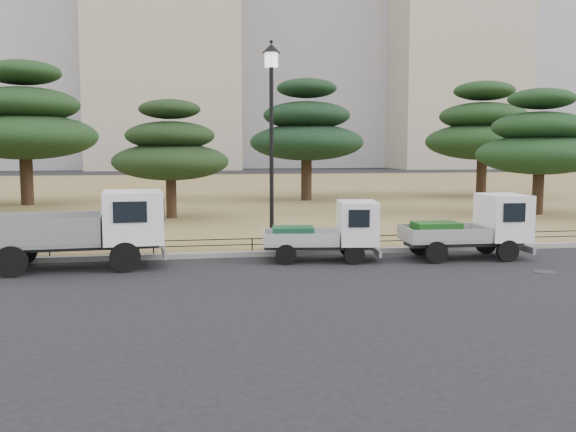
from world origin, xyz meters
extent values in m
plane|color=black|center=(0.00, 0.00, 0.00)|extent=(220.00, 220.00, 0.00)
cube|color=olive|center=(0.00, 30.60, 0.07)|extent=(120.00, 56.00, 0.15)
cube|color=gray|center=(0.00, 2.60, 0.08)|extent=(120.00, 0.25, 0.16)
cylinder|color=black|center=(-4.67, 0.68, 0.41)|extent=(0.84, 0.22, 0.83)
cylinder|color=black|center=(-4.80, 2.48, 0.41)|extent=(0.84, 0.22, 0.83)
cylinder|color=black|center=(-7.52, 0.47, 0.41)|extent=(0.84, 0.22, 0.83)
cylinder|color=black|center=(-7.65, 2.27, 0.41)|extent=(0.84, 0.22, 0.83)
cube|color=#2D2D30|center=(-6.12, 1.48, 0.63)|extent=(4.68, 1.31, 0.14)
cube|color=gray|center=(-6.95, 1.42, 1.11)|extent=(3.33, 2.03, 0.81)
cube|color=white|center=(-4.50, 1.59, 1.41)|extent=(1.74, 2.07, 1.42)
cylinder|color=black|center=(1.73, 0.78, 0.29)|extent=(0.60, 0.24, 0.59)
cylinder|color=black|center=(1.91, 2.05, 0.29)|extent=(0.60, 0.24, 0.59)
cylinder|color=black|center=(-0.22, 1.06, 0.29)|extent=(0.60, 0.24, 0.59)
cylinder|color=black|center=(-0.03, 2.33, 0.29)|extent=(0.60, 0.24, 0.59)
cube|color=#2D2D30|center=(0.88, 1.55, 0.43)|extent=(3.24, 1.17, 0.14)
cube|color=#B8B9C0|center=(0.31, 1.63, 0.70)|extent=(2.35, 1.63, 0.39)
cube|color=white|center=(1.98, 1.39, 1.13)|extent=(1.30, 1.59, 1.27)
cube|color=#154A2E|center=(0.09, 1.66, 0.79)|extent=(1.31, 1.03, 0.43)
cylinder|color=black|center=(6.27, 0.41, 0.33)|extent=(0.66, 0.20, 0.65)
cylinder|color=black|center=(6.33, 1.85, 0.33)|extent=(0.66, 0.20, 0.65)
cylinder|color=black|center=(4.10, 0.49, 0.33)|extent=(0.66, 0.20, 0.65)
cylinder|color=black|center=(4.15, 1.94, 0.33)|extent=(0.66, 0.20, 0.65)
cube|color=#2D2D30|center=(5.24, 1.17, 0.48)|extent=(3.54, 0.94, 0.15)
cube|color=#9EA1A4|center=(4.61, 1.19, 0.77)|extent=(2.48, 1.57, 0.43)
cube|color=white|center=(6.48, 1.12, 1.24)|extent=(1.28, 1.65, 1.38)
cube|color=#185217|center=(4.37, 1.20, 0.88)|extent=(1.37, 1.01, 0.48)
cylinder|color=black|center=(-0.36, 2.90, 0.24)|extent=(0.48, 0.48, 0.17)
cylinder|color=black|center=(-0.36, 2.90, 3.05)|extent=(0.13, 0.13, 5.45)
cylinder|color=white|center=(-0.36, 2.90, 5.99)|extent=(0.44, 0.44, 0.44)
cone|color=black|center=(-0.36, 2.90, 6.35)|extent=(0.57, 0.57, 0.27)
cylinder|color=black|center=(0.00, 2.75, 0.35)|extent=(38.00, 0.03, 0.03)
cylinder|color=black|center=(0.00, 2.75, 0.53)|extent=(38.00, 0.03, 0.03)
cylinder|color=black|center=(0.00, 2.75, 0.35)|extent=(0.04, 0.04, 0.40)
cube|color=#11488A|center=(-8.31, 3.10, 1.06)|extent=(0.94, 0.89, 0.32)
cylinder|color=#2D2D30|center=(6.50, -1.20, 0.01)|extent=(0.60, 0.60, 0.01)
cylinder|color=black|center=(-11.48, 20.63, 1.69)|extent=(0.69, 0.69, 3.08)
ellipsoid|color=black|center=(-11.48, 20.63, 3.92)|extent=(7.90, 7.90, 2.53)
ellipsoid|color=black|center=(-11.48, 20.63, 5.65)|extent=(6.04, 6.04, 1.93)
ellipsoid|color=black|center=(-11.48, 20.63, 7.39)|extent=(4.17, 4.17, 1.33)
cylinder|color=black|center=(-3.54, 12.58, 1.19)|extent=(0.47, 0.47, 2.08)
ellipsoid|color=black|center=(-3.54, 12.58, 2.70)|extent=(5.24, 5.24, 1.68)
ellipsoid|color=black|center=(-3.54, 12.58, 3.87)|extent=(4.00, 4.00, 1.28)
ellipsoid|color=black|center=(-3.54, 12.58, 5.04)|extent=(2.76, 2.76, 0.88)
cylinder|color=black|center=(4.43, 21.11, 1.57)|extent=(0.64, 0.64, 2.84)
ellipsoid|color=black|center=(4.43, 21.11, 3.63)|extent=(6.84, 6.84, 2.19)
ellipsoid|color=black|center=(4.43, 21.11, 5.23)|extent=(5.22, 5.22, 1.67)
ellipsoid|color=black|center=(4.43, 21.11, 6.83)|extent=(3.60, 3.60, 1.15)
cylinder|color=black|center=(13.70, 11.21, 1.31)|extent=(0.52, 0.52, 2.32)
ellipsoid|color=#163216|center=(13.70, 11.21, 2.99)|extent=(5.89, 5.89, 1.89)
ellipsoid|color=#163216|center=(13.70, 11.21, 4.30)|extent=(4.50, 4.50, 1.44)
ellipsoid|color=#163216|center=(13.70, 11.21, 5.61)|extent=(3.11, 3.11, 0.99)
cylinder|color=black|center=(16.30, 22.22, 1.60)|extent=(0.65, 0.65, 2.89)
ellipsoid|color=#183216|center=(16.30, 22.22, 3.69)|extent=(7.38, 7.38, 2.36)
ellipsoid|color=#183216|center=(16.30, 22.22, 5.32)|extent=(5.64, 5.64, 1.80)
ellipsoid|color=#183216|center=(16.30, 22.22, 6.95)|extent=(3.89, 3.89, 1.25)
cube|color=#AAA08C|center=(40.00, 82.00, 24.00)|extent=(20.00, 18.00, 48.00)
camera|label=1|loc=(-3.25, -16.81, 3.36)|focal=40.00mm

